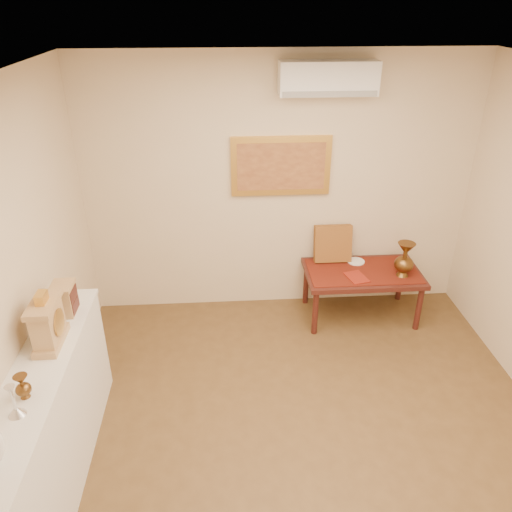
{
  "coord_description": "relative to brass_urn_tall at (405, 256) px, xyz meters",
  "views": [
    {
      "loc": [
        -0.59,
        -2.57,
        3.14
      ],
      "look_at": [
        -0.33,
        1.15,
        1.16
      ],
      "focal_mm": 35.0,
      "sensor_mm": 36.0,
      "label": 1
    }
  ],
  "objects": [
    {
      "name": "floor",
      "position": [
        -1.23,
        -1.76,
        -0.78
      ],
      "size": [
        4.5,
        4.5,
        0.0
      ],
      "primitive_type": "plane",
      "color": "brown",
      "rests_on": "ground"
    },
    {
      "name": "ceiling",
      "position": [
        -1.23,
        -1.76,
        1.92
      ],
      "size": [
        4.5,
        4.5,
        0.0
      ],
      "primitive_type": "plane",
      "rotation": [
        3.14,
        0.0,
        0.0
      ],
      "color": "white",
      "rests_on": "ground"
    },
    {
      "name": "wall_back",
      "position": [
        -1.23,
        0.49,
        0.57
      ],
      "size": [
        4.0,
        0.02,
        2.7
      ],
      "primitive_type": "cube",
      "color": "beige",
      "rests_on": "ground"
    },
    {
      "name": "candlestick",
      "position": [
        -3.04,
        -2.12,
        0.3
      ],
      "size": [
        0.1,
        0.1,
        0.21
      ],
      "primitive_type": null,
      "color": "silver",
      "rests_on": "display_ledge"
    },
    {
      "name": "brass_urn_small",
      "position": [
        -3.04,
        -1.98,
        0.3
      ],
      "size": [
        0.09,
        0.09,
        0.21
      ],
      "primitive_type": null,
      "color": "brown",
      "rests_on": "display_ledge"
    },
    {
      "name": "table_cloth",
      "position": [
        -0.38,
        0.12,
        -0.23
      ],
      "size": [
        1.14,
        0.59,
        0.01
      ],
      "primitive_type": "cube",
      "color": "#621B10",
      "rests_on": "low_table"
    },
    {
      "name": "brass_urn_tall",
      "position": [
        0.0,
        0.0,
        0.0
      ],
      "size": [
        0.2,
        0.2,
        0.45
      ],
      "primitive_type": null,
      "color": "brown",
      "rests_on": "table_cloth"
    },
    {
      "name": "plate",
      "position": [
        -0.4,
        0.31,
        -0.22
      ],
      "size": [
        0.19,
        0.19,
        0.01
      ],
      "primitive_type": "cylinder",
      "color": "white",
      "rests_on": "table_cloth"
    },
    {
      "name": "menu",
      "position": [
        -0.48,
        -0.02,
        -0.22
      ],
      "size": [
        0.24,
        0.29,
        0.01
      ],
      "primitive_type": "cube",
      "rotation": [
        0.0,
        0.0,
        0.25
      ],
      "color": "maroon",
      "rests_on": "table_cloth"
    },
    {
      "name": "cushion",
      "position": [
        -0.66,
        0.38,
        -0.03
      ],
      "size": [
        0.4,
        0.18,
        0.41
      ],
      "primitive_type": "cube",
      "rotation": [
        -0.21,
        0.0,
        0.0
      ],
      "color": "maroon",
      "rests_on": "table_cloth"
    },
    {
      "name": "display_ledge",
      "position": [
        -3.05,
        -1.76,
        -0.29
      ],
      "size": [
        0.37,
        2.02,
        0.98
      ],
      "color": "white",
      "rests_on": "floor"
    },
    {
      "name": "mantel_clock",
      "position": [
        -3.03,
        -1.46,
        0.37
      ],
      "size": [
        0.17,
        0.36,
        0.41
      ],
      "color": "tan",
      "rests_on": "display_ledge"
    },
    {
      "name": "wooden_chest",
      "position": [
        -3.03,
        -1.08,
        0.32
      ],
      "size": [
        0.16,
        0.21,
        0.24
      ],
      "color": "tan",
      "rests_on": "display_ledge"
    },
    {
      "name": "low_table",
      "position": [
        -0.38,
        0.12,
        -0.3
      ],
      "size": [
        1.2,
        0.7,
        0.55
      ],
      "color": "#461A15",
      "rests_on": "floor"
    },
    {
      "name": "painting",
      "position": [
        -1.23,
        0.46,
        0.82
      ],
      "size": [
        1.0,
        0.06,
        0.6
      ],
      "color": "gold",
      "rests_on": "wall_back"
    },
    {
      "name": "ac_unit",
      "position": [
        -0.83,
        0.36,
        1.67
      ],
      "size": [
        0.9,
        0.25,
        0.3
      ],
      "color": "white",
      "rests_on": "wall_back"
    }
  ]
}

